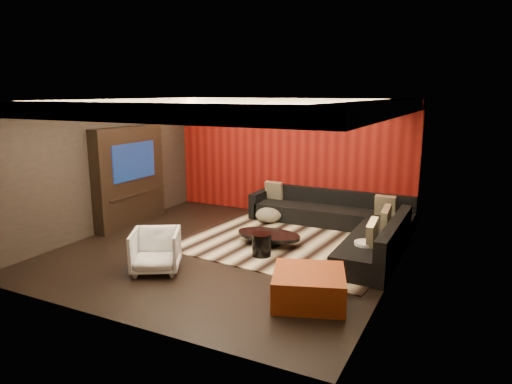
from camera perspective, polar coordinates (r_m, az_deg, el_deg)
The scene contains 26 objects.
floor at distance 8.69m, azimuth -3.56°, elevation -7.41°, with size 6.00×6.00×0.02m, color black.
ceiling at distance 8.18m, azimuth -3.83°, elevation 11.51°, with size 6.00×6.00×0.02m, color silver.
wall_back at distance 11.00m, azimuth 4.21°, elevation 4.34°, with size 6.00×0.02×2.80m, color black.
wall_left at distance 10.16m, azimuth -18.57°, elevation 3.06°, with size 0.02×6.00×2.80m, color black.
wall_right at distance 7.32m, azimuth 17.15°, elevation -0.25°, with size 0.02×6.00×2.80m, color black.
red_feature_wall at distance 10.96m, azimuth 4.13°, elevation 4.32°, with size 5.98×0.05×2.78m, color #6B0C0A.
soffit_back at distance 10.61m, azimuth 3.68°, elevation 11.05°, with size 6.00×0.60×0.22m, color silver.
soffit_front at distance 6.01m, azimuth -17.07°, elevation 9.55°, with size 6.00×0.60×0.22m, color silver.
soffit_left at distance 9.83m, azimuth -17.79°, elevation 10.40°, with size 0.60×4.80×0.22m, color silver.
soffit_right at distance 7.22m, azimuth 15.35°, elevation 10.04°, with size 0.60×4.80×0.22m, color silver.
cove_back at distance 10.30m, azimuth 2.92°, elevation 10.52°, with size 4.80×0.08×0.04m, color #FFD899.
cove_front at distance 6.27m, azimuth -14.86°, elevation 8.95°, with size 4.80×0.08×0.04m, color #FFD899.
cove_left at distance 9.60m, azimuth -16.27°, elevation 9.92°, with size 0.08×4.80×0.04m, color #FFD899.
cove_right at distance 7.29m, azimuth 12.66°, elevation 9.49°, with size 0.08×4.80×0.04m, color #FFD899.
tv_surround at distance 10.52m, azimuth -15.55°, elevation 1.90°, with size 0.30×2.00×2.20m, color black.
tv_screen at distance 10.36m, azimuth -15.00°, elevation 3.74°, with size 0.04×1.30×0.80m, color black.
tv_shelf at distance 10.50m, azimuth -14.77°, elevation -0.31°, with size 0.04×1.60×0.04m, color black.
rug at distance 9.01m, azimuth 4.02°, elevation -6.56°, with size 4.00×3.00×0.02m, color beige.
coffee_table at distance 8.96m, azimuth 1.59°, elevation -5.85°, with size 1.30×1.30×0.22m, color black.
drum_stool at distance 8.31m, azimuth 0.71°, elevation -6.61°, with size 0.35×0.35×0.41m, color black.
striped_pouf at distance 10.44m, azimuth 1.60°, elevation -2.87°, with size 0.60×0.60×0.33m, color beige.
white_side_table at distance 8.04m, azimuth 13.41°, elevation -7.62°, with size 0.36×0.36×0.45m, color silver.
orange_ottoman at distance 6.66m, azimuth 6.61°, elevation -11.68°, with size 1.00×1.00×0.45m, color #954B13.
armchair at distance 7.80m, azimuth -12.44°, elevation -7.19°, with size 0.76×0.78×0.71m, color silver.
sectional_sofa at distance 9.62m, azimuth 11.09°, elevation -3.95°, with size 3.65×3.50×0.75m.
throw_pillows at distance 9.36m, azimuth 11.60°, elevation -2.18°, with size 3.18×2.73×0.50m.
Camera 1 is at (4.12, -7.07, 2.93)m, focal length 32.00 mm.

